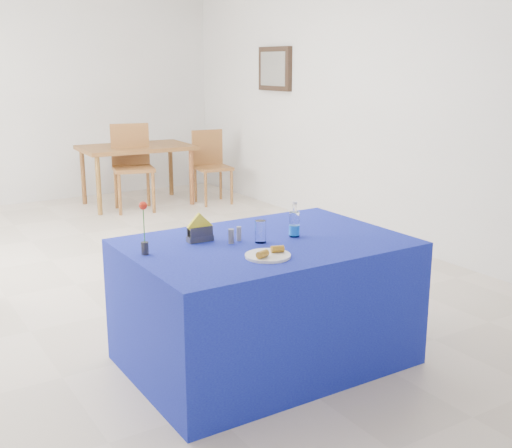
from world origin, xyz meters
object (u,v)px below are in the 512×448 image
(plate, at_px, (268,256))
(oak_table, at_px, (136,152))
(blue_table, at_px, (265,302))
(chair_bg_right, at_px, (210,161))
(chair_bg_left, at_px, (132,161))
(water_bottle, at_px, (294,225))

(plate, relative_size, oak_table, 0.18)
(oak_table, bearing_deg, plate, -103.92)
(blue_table, bearing_deg, chair_bg_right, 65.79)
(chair_bg_right, bearing_deg, plate, -108.62)
(chair_bg_left, distance_m, chair_bg_right, 1.02)
(water_bottle, xyz_separation_m, chair_bg_left, (0.70, 4.40, -0.23))
(plate, xyz_separation_m, oak_table, (1.22, 4.90, -0.09))
(plate, bearing_deg, blue_table, 59.03)
(water_bottle, xyz_separation_m, oak_table, (0.85, 4.64, -0.15))
(chair_bg_right, bearing_deg, blue_table, -108.19)
(plate, xyz_separation_m, blue_table, (0.16, 0.27, -0.39))
(blue_table, relative_size, water_bottle, 7.44)
(oak_table, bearing_deg, water_bottle, -100.40)
(plate, bearing_deg, oak_table, 76.08)
(plate, distance_m, oak_table, 5.05)
(plate, distance_m, water_bottle, 0.46)
(plate, xyz_separation_m, chair_bg_left, (1.06, 4.67, -0.16))
(oak_table, relative_size, chair_bg_right, 1.51)
(plate, height_order, oak_table, plate)
(chair_bg_left, bearing_deg, oak_table, 71.19)
(plate, height_order, chair_bg_right, chair_bg_right)
(chair_bg_left, bearing_deg, plate, -88.91)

